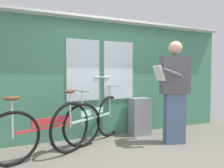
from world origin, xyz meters
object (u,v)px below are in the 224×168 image
(bicycle_leaning_behind, at_px, (51,130))
(passenger_reading_newspaper, at_px, (174,90))
(trash_bin_by_wall, at_px, (140,116))
(bicycle_near_door, at_px, (92,120))

(bicycle_leaning_behind, bearing_deg, passenger_reading_newspaper, -25.05)
(bicycle_leaning_behind, height_order, trash_bin_by_wall, bicycle_leaning_behind)
(bicycle_near_door, height_order, passenger_reading_newspaper, passenger_reading_newspaper)
(bicycle_leaning_behind, xyz_separation_m, trash_bin_by_wall, (1.70, 0.42, -0.02))
(bicycle_near_door, distance_m, bicycle_leaning_behind, 0.74)
(bicycle_near_door, bearing_deg, bicycle_leaning_behind, 168.51)
(bicycle_leaning_behind, height_order, passenger_reading_newspaper, passenger_reading_newspaper)
(passenger_reading_newspaper, relative_size, trash_bin_by_wall, 2.42)
(bicycle_leaning_behind, relative_size, trash_bin_by_wall, 2.35)
(passenger_reading_newspaper, height_order, trash_bin_by_wall, passenger_reading_newspaper)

